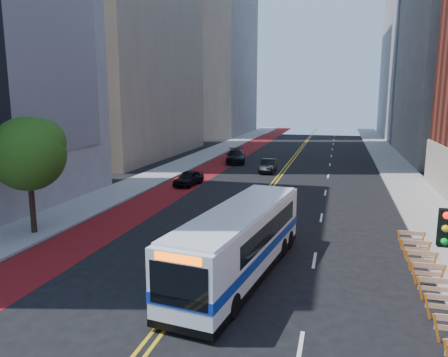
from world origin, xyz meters
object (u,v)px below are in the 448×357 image
object	(u,v)px
transit_bus	(240,241)
car_c	(236,156)
street_tree	(29,151)
car_a	(189,178)
car_b	(268,166)

from	to	relation	value
transit_bus	car_c	size ratio (longest dim) A/B	2.10
street_tree	transit_bus	xyz separation A→B (m)	(12.90, -2.76, -3.29)
transit_bus	car_a	world-z (taller)	transit_bus
car_a	car_b	xyz separation A→B (m)	(5.87, 8.89, 0.01)
street_tree	car_c	xyz separation A→B (m)	(4.81, 30.63, -4.11)
street_tree	car_b	xyz separation A→B (m)	(9.74, 24.88, -4.22)
car_a	transit_bus	bearing A→B (deg)	-57.02
transit_bus	car_c	distance (m)	34.36
street_tree	car_c	size ratio (longest dim) A/B	1.22
street_tree	car_b	size ratio (longest dim) A/B	1.60
transit_bus	car_c	xyz separation A→B (m)	(-8.09, 33.39, -0.83)
transit_bus	car_a	size ratio (longest dim) A/B	2.91
car_a	car_b	bearing A→B (deg)	63.81
transit_bus	car_b	world-z (taller)	transit_bus
street_tree	car_c	distance (m)	31.28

